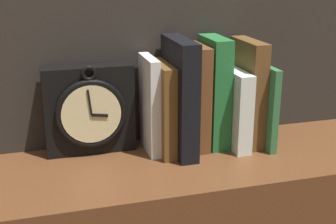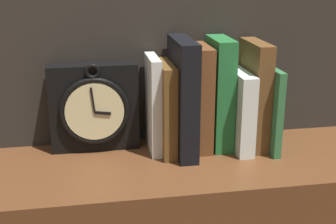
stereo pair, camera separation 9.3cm
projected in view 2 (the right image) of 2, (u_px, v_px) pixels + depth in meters
name	position (u px, v px, depth m)	size (l,w,h in m)	color
clock	(94.00, 108.00, 1.01)	(0.19, 0.06, 0.20)	black
book_slot0_white	(153.00, 104.00, 1.00)	(0.02, 0.11, 0.21)	white
book_slot1_brown	(166.00, 108.00, 1.00)	(0.03, 0.13, 0.20)	brown
book_slot2_black	(183.00, 97.00, 0.98)	(0.04, 0.16, 0.25)	black
book_slot3_brown	(200.00, 98.00, 1.01)	(0.04, 0.11, 0.23)	brown
book_slot4_green	(219.00, 93.00, 1.02)	(0.04, 0.11, 0.24)	#247036
book_slot5_white	(238.00, 110.00, 1.02)	(0.03, 0.15, 0.17)	white
book_slot6_brown	(254.00, 95.00, 1.02)	(0.03, 0.13, 0.23)	brown
book_slot7_green	(266.00, 107.00, 1.02)	(0.02, 0.16, 0.18)	#327141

